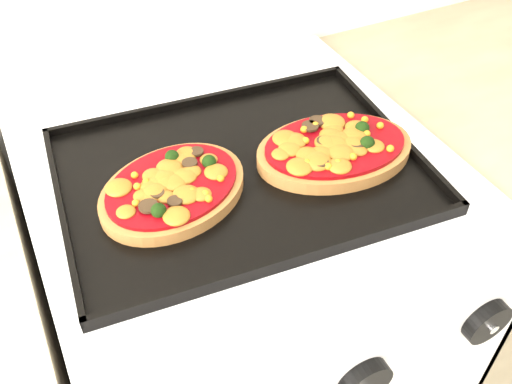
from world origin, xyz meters
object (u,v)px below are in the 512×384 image
stove (247,342)px  pizza_left (173,188)px  baking_tray (240,169)px  pizza_right (335,148)px

stove → pizza_left: pizza_left is taller
baking_tray → pizza_left: size_ratio=2.39×
baking_tray → pizza_right: (0.13, -0.03, 0.01)m
pizza_left → pizza_right: size_ratio=0.91×
pizza_right → pizza_left: bearing=173.9°
baking_tray → pizza_right: pizza_right is taller
stove → pizza_right: size_ratio=4.02×
baking_tray → pizza_left: pizza_left is taller
stove → pizza_left: size_ratio=4.41×
baking_tray → pizza_left: bearing=-170.4°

